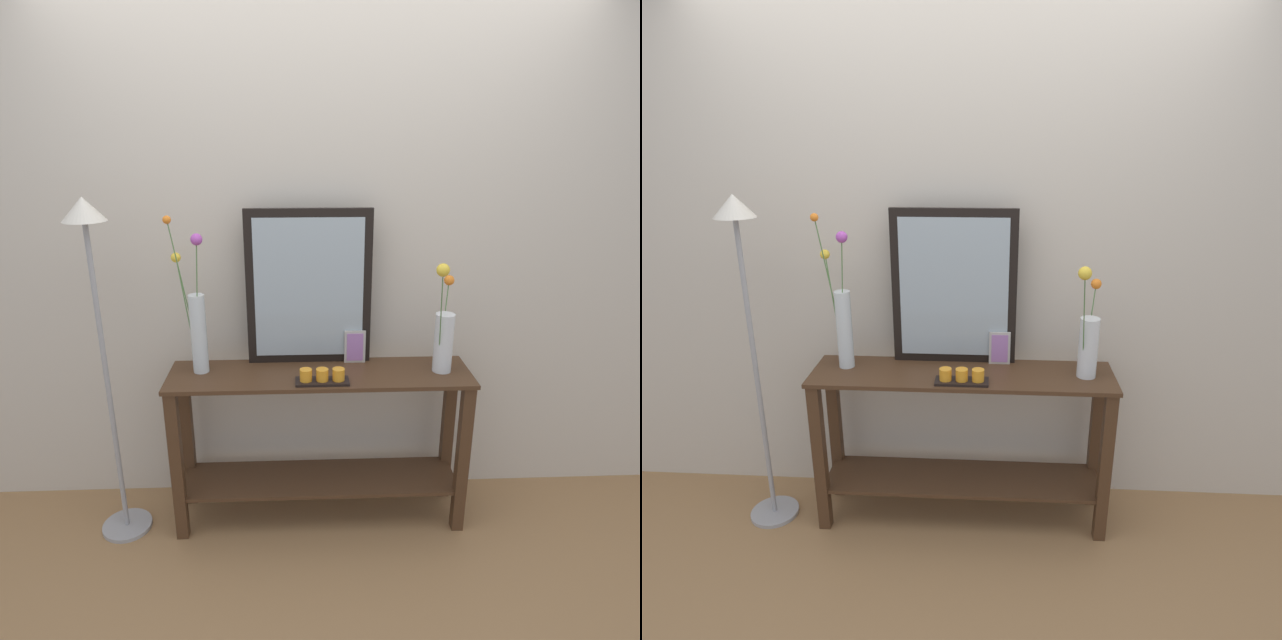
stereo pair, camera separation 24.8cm
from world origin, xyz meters
TOP-DOWN VIEW (x-y plane):
  - ground_plane at (0.00, 0.00)m, footprint 7.00×6.00m
  - wall_back at (0.00, 0.29)m, footprint 6.40×0.08m
  - console_table at (0.00, 0.00)m, footprint 1.43×0.35m
  - mirror_leaning at (-0.05, 0.14)m, footprint 0.60×0.03m
  - tall_vase_left at (-0.57, 0.05)m, footprint 0.17×0.18m
  - vase_right at (0.58, -0.00)m, footprint 0.14×0.25m
  - candle_tray at (0.01, -0.11)m, footprint 0.24×0.09m
  - picture_frame_small at (0.18, 0.12)m, footprint 0.10×0.01m
  - floor_lamp at (-0.97, -0.06)m, footprint 0.24×0.24m

SIDE VIEW (x-z plane):
  - ground_plane at x=0.00m, z-range -0.02..0.00m
  - console_table at x=0.00m, z-range 0.09..0.89m
  - candle_tray at x=0.01m, z-range 0.80..0.86m
  - picture_frame_small at x=0.18m, z-range 0.80..0.97m
  - vase_right at x=0.58m, z-range 0.71..1.26m
  - tall_vase_left at x=-0.57m, z-range 0.68..1.41m
  - floor_lamp at x=-0.97m, z-range 0.29..1.92m
  - mirror_leaning at x=-0.05m, z-range 0.80..1.55m
  - wall_back at x=0.00m, z-range 0.00..2.70m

